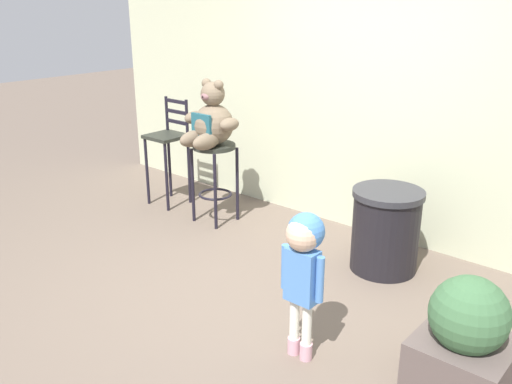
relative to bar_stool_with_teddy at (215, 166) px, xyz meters
name	(u,v)px	position (x,y,z in m)	size (l,w,h in m)	color
ground_plane	(251,296)	(1.26, -0.90, -0.57)	(24.00, 24.00, 0.00)	#68594D
building_wall	(384,37)	(1.26, 0.90, 1.23)	(6.84, 0.30, 3.60)	beige
bar_stool_with_teddy	(215,166)	(0.00, 0.00, 0.00)	(0.42, 0.42, 0.79)	#282B24
teddy_bear	(211,122)	(0.00, -0.03, 0.45)	(0.61, 0.54, 0.62)	#72614C
child_walking	(304,256)	(1.97, -1.25, 0.13)	(0.30, 0.24, 0.96)	#D09BAA
trash_bin	(386,230)	(1.79, 0.15, -0.22)	(0.57, 0.57, 0.69)	black
bar_chair_empty	(169,144)	(-0.73, 0.05, 0.09)	(0.37, 0.37, 1.13)	#282B24
planter_with_shrub	(466,339)	(2.85, -0.88, -0.25)	(0.53, 0.53, 0.70)	#594C48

